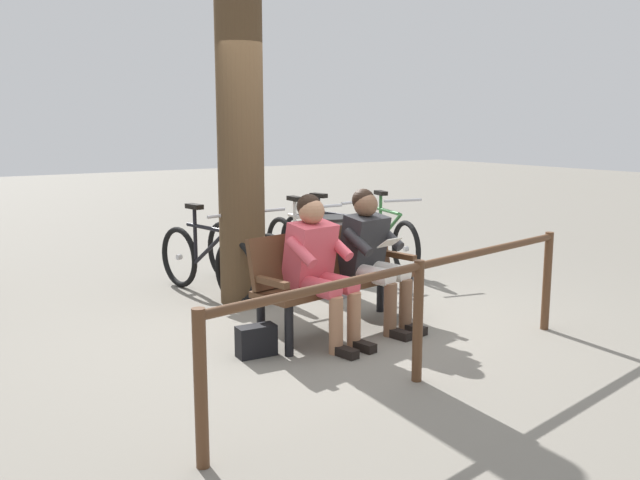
% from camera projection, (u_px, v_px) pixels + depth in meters
% --- Properties ---
extents(ground_plane, '(40.00, 40.00, 0.00)m').
position_uv_depth(ground_plane, '(343.00, 329.00, 5.86)').
color(ground_plane, slate).
extents(bench, '(1.66, 0.75, 0.87)m').
position_uv_depth(bench, '(333.00, 272.00, 5.78)').
color(bench, '#51331E').
rests_on(bench, ground).
extents(person_reading, '(0.54, 0.81, 1.20)m').
position_uv_depth(person_reading, '(372.00, 252.00, 5.85)').
color(person_reading, '#262628').
rests_on(person_reading, ground).
extents(person_companion, '(0.54, 0.81, 1.20)m').
position_uv_depth(person_companion, '(319.00, 262.00, 5.41)').
color(person_companion, '#D84C59').
rests_on(person_companion, ground).
extents(handbag, '(0.31, 0.16, 0.24)m').
position_uv_depth(handbag, '(256.00, 341.00, 5.17)').
color(handbag, black).
rests_on(handbag, ground).
extents(tree_trunk, '(0.45, 0.45, 3.09)m').
position_uv_depth(tree_trunk, '(241.00, 146.00, 6.52)').
color(tree_trunk, '#4C3823').
rests_on(tree_trunk, ground).
extents(litter_bin, '(0.41, 0.41, 0.82)m').
position_uv_depth(litter_bin, '(331.00, 256.00, 6.95)').
color(litter_bin, slate).
rests_on(litter_bin, ground).
extents(bicycle_blue, '(0.56, 1.65, 0.94)m').
position_uv_depth(bicycle_blue, '(387.00, 239.00, 8.27)').
color(bicycle_blue, black).
rests_on(bicycle_blue, ground).
extents(bicycle_silver, '(0.53, 1.65, 0.94)m').
position_uv_depth(bicycle_silver, '(330.00, 243.00, 8.02)').
color(bicycle_silver, black).
rests_on(bicycle_silver, ground).
extents(bicycle_purple, '(0.48, 1.68, 0.94)m').
position_uv_depth(bicycle_purple, '(303.00, 248.00, 7.66)').
color(bicycle_purple, black).
rests_on(bicycle_purple, ground).
extents(bicycle_black, '(0.48, 1.68, 0.94)m').
position_uv_depth(bicycle_black, '(245.00, 255.00, 7.29)').
color(bicycle_black, black).
rests_on(bicycle_black, ground).
extents(bicycle_red, '(0.48, 1.67, 0.94)m').
position_uv_depth(bicycle_red, '(206.00, 261.00, 6.96)').
color(bicycle_red, black).
rests_on(bicycle_red, ground).
extents(railing_fence, '(3.51, 0.64, 0.85)m').
position_uv_depth(railing_fence, '(419.00, 296.00, 4.59)').
color(railing_fence, '#51331E').
rests_on(railing_fence, ground).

